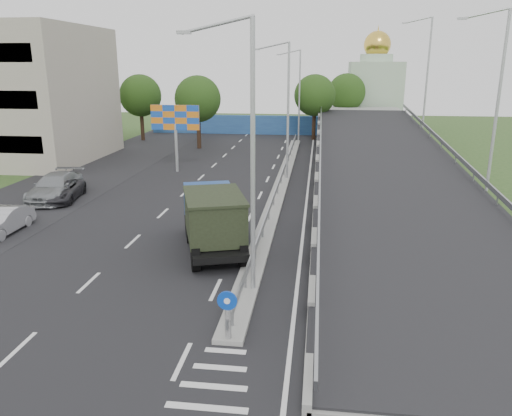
% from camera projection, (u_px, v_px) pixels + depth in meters
% --- Properties ---
extents(ground, '(160.00, 160.00, 0.00)m').
position_uv_depth(ground, '(214.00, 385.00, 13.93)').
color(ground, '#2D4C1E').
rests_on(ground, ground).
extents(road_surface, '(26.00, 90.00, 0.04)m').
position_uv_depth(road_surface, '(232.00, 199.00, 33.36)').
color(road_surface, black).
rests_on(road_surface, ground).
extents(parking_strip, '(8.00, 90.00, 0.05)m').
position_uv_depth(parking_strip, '(49.00, 193.00, 34.93)').
color(parking_strip, black).
rests_on(parking_strip, ground).
extents(median, '(1.00, 44.00, 0.20)m').
position_uv_depth(median, '(281.00, 185.00, 36.79)').
color(median, gray).
rests_on(median, ground).
extents(overpass_ramp, '(10.00, 50.00, 3.50)m').
position_uv_depth(overpass_ramp, '(387.00, 165.00, 35.42)').
color(overpass_ramp, gray).
rests_on(overpass_ramp, ground).
extents(median_guardrail, '(0.09, 44.00, 0.71)m').
position_uv_depth(median_guardrail, '(281.00, 176.00, 36.61)').
color(median_guardrail, gray).
rests_on(median_guardrail, median).
extents(sign_bollard, '(0.64, 0.23, 1.67)m').
position_uv_depth(sign_bollard, '(228.00, 315.00, 15.72)').
color(sign_bollard, black).
rests_on(sign_bollard, median).
extents(lamp_post_near, '(2.74, 0.18, 10.08)m').
position_uv_depth(lamp_post_near, '(248.00, 146.00, 18.03)').
color(lamp_post_near, '#B2B5B7').
rests_on(lamp_post_near, median).
extents(lamp_post_mid, '(2.74, 0.18, 10.08)m').
position_uv_depth(lamp_post_mid, '(286.00, 104.00, 37.10)').
color(lamp_post_mid, '#B2B5B7').
rests_on(lamp_post_mid, median).
extents(lamp_post_far, '(2.74, 0.18, 10.08)m').
position_uv_depth(lamp_post_far, '(298.00, 91.00, 56.17)').
color(lamp_post_far, '#B2B5B7').
rests_on(lamp_post_far, median).
extents(blue_wall, '(30.00, 0.50, 2.40)m').
position_uv_depth(blue_wall, '(267.00, 125.00, 63.66)').
color(blue_wall, '#26498B').
rests_on(blue_wall, ground).
extents(church, '(7.00, 7.00, 13.80)m').
position_uv_depth(church, '(374.00, 90.00, 68.46)').
color(church, '#B2CCAD').
rests_on(church, ground).
extents(billboard, '(4.00, 0.24, 5.50)m').
position_uv_depth(billboard, '(175.00, 121.00, 40.56)').
color(billboard, '#B2B5B7').
rests_on(billboard, ground).
extents(tree_left_mid, '(4.80, 4.80, 7.60)m').
position_uv_depth(tree_left_mid, '(198.00, 99.00, 51.84)').
color(tree_left_mid, black).
rests_on(tree_left_mid, ground).
extents(tree_median_far, '(4.80, 4.80, 7.60)m').
position_uv_depth(tree_median_far, '(315.00, 95.00, 58.02)').
color(tree_median_far, black).
rests_on(tree_median_far, ground).
extents(tree_left_far, '(4.80, 4.80, 7.60)m').
position_uv_depth(tree_left_far, '(140.00, 96.00, 57.57)').
color(tree_left_far, black).
rests_on(tree_left_far, ground).
extents(tree_ramp_far, '(4.80, 4.80, 7.60)m').
position_uv_depth(tree_ramp_far, '(347.00, 92.00, 64.21)').
color(tree_ramp_far, black).
rests_on(tree_ramp_far, ground).
extents(dump_truck, '(4.34, 7.07, 2.93)m').
position_uv_depth(dump_truck, '(213.00, 217.00, 23.86)').
color(dump_truck, black).
rests_on(dump_truck, ground).
extents(parked_car_b, '(1.48, 4.13, 1.36)m').
position_uv_depth(parked_car_b, '(2.00, 221.00, 26.30)').
color(parked_car_b, '#B4B3B9').
rests_on(parked_car_b, ground).
extents(parked_car_c, '(2.99, 5.08, 1.32)m').
position_uv_depth(parked_car_c, '(61.00, 191.00, 32.71)').
color(parked_car_c, '#2B2A2E').
rests_on(parked_car_c, ground).
extents(parked_car_d, '(2.91, 5.97, 1.67)m').
position_uv_depth(parked_car_d, '(55.00, 187.00, 33.03)').
color(parked_car_d, gray).
rests_on(parked_car_d, ground).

